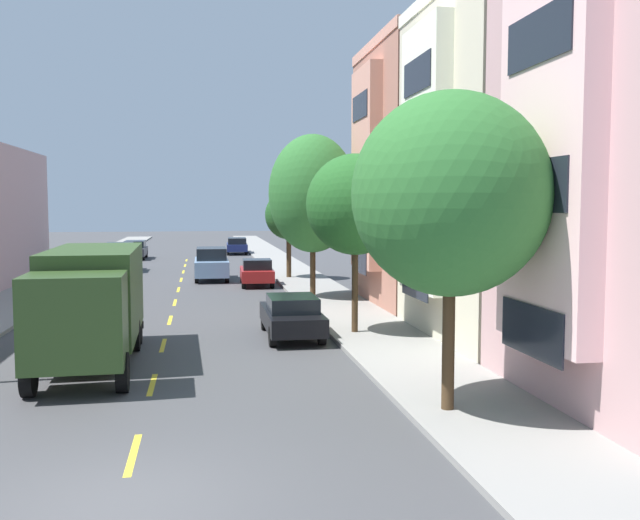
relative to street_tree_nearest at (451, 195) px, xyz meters
The scene contains 17 objects.
ground_plane 27.82m from the street_tree_nearest, 103.50° to the left, with size 160.00×160.00×0.00m, color #424244.
sidewalk_left 28.50m from the street_tree_nearest, 118.69° to the left, with size 3.20×120.00×0.14m, color gray.
sidewalk_right 25.11m from the street_tree_nearest, 88.37° to the left, with size 3.20×120.00×0.14m, color gray.
lane_centerline_dashes 22.61m from the street_tree_nearest, 106.82° to the left, with size 0.14×47.20×0.01m.
townhouse_second_cream 11.45m from the street_tree_nearest, 44.72° to the left, with size 12.44×8.09×11.50m.
townhouse_third_terracotta 18.55m from the street_tree_nearest, 61.80° to the left, with size 13.73×8.09×11.66m.
street_tree_nearest is the anchor object (origin of this frame).
street_tree_second 9.29m from the street_tree_nearest, 90.00° to the left, with size 3.33×3.33×6.07m.
street_tree_third 18.57m from the street_tree_nearest, 90.00° to the left, with size 4.13×4.13×7.62m.
street_tree_farthest 27.86m from the street_tree_nearest, 90.00° to the left, with size 2.83×2.83×5.20m.
delivery_box_truck 10.77m from the street_tree_nearest, 142.20° to the left, with size 2.63×8.19×3.22m.
parked_wagon_charcoal 47.19m from the street_tree_nearest, 103.07° to the left, with size 1.84×4.71×1.50m.
parked_suv_teal 36.31m from the street_tree_nearest, 107.14° to the left, with size 1.98×4.81×1.93m.
parked_hatchback_red 25.17m from the street_tree_nearest, 95.01° to the left, with size 1.84×4.04×1.50m.
parked_wagon_navy 50.36m from the street_tree_nearest, 92.31° to the left, with size 1.95×4.75×1.50m.
parked_sedan_black 10.37m from the street_tree_nearest, 103.06° to the left, with size 1.82×4.51×1.43m.
moving_sky_sedan 28.84m from the street_tree_nearest, 99.26° to the left, with size 1.95×4.80×1.93m.
Camera 1 is at (1.28, -10.77, 4.49)m, focal length 39.60 mm.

